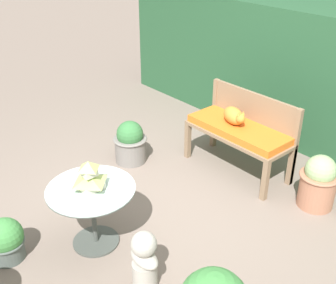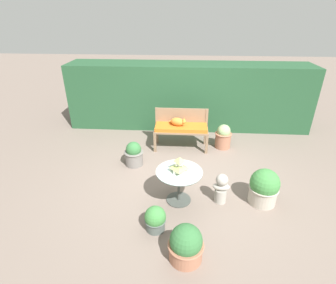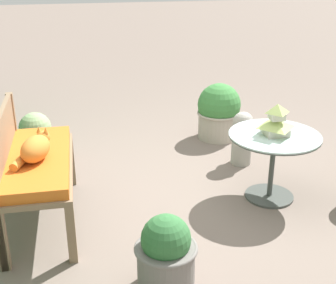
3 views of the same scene
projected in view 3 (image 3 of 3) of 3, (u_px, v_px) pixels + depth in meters
The scene contains 10 objects.
ground at pixel (183, 196), 4.15m from camera, with size 30.00×30.00×0.00m, color #75665B.
garden_bench at pixel (39, 165), 3.61m from camera, with size 1.24×0.51×0.58m.
bench_backrest at pixel (4, 148), 3.50m from camera, with size 1.24×0.06×0.91m.
cat at pixel (35, 148), 3.46m from camera, with size 0.38×0.32×0.21m.
patio_table at pixel (274, 148), 3.96m from camera, with size 0.77×0.77×0.60m.
pagoda_birdhouse at pixel (276, 122), 3.87m from camera, with size 0.25×0.25×0.27m.
garden_bust at pixel (242, 138), 4.68m from camera, with size 0.29×0.21×0.55m.
potted_plant_table_far at pixel (166, 255), 2.97m from camera, with size 0.41×0.41×0.53m.
potted_plant_bench_left at pixel (37, 142), 4.58m from camera, with size 0.40×0.40×0.58m.
potted_plant_hedge_corner at pixel (219, 112), 5.30m from camera, with size 0.49×0.49×0.64m.
Camera 3 is at (-3.54, 0.82, 2.07)m, focal length 50.00 mm.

